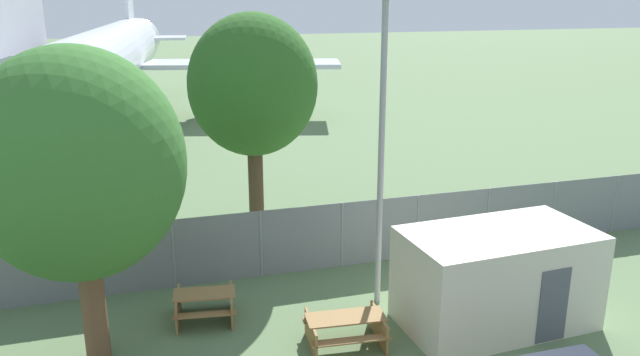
% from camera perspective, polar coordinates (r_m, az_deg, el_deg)
% --- Properties ---
extents(perimeter_fence, '(56.07, 0.07, 2.09)m').
position_cam_1_polar(perimeter_fence, '(18.71, -5.43, -6.03)').
color(perimeter_fence, gray).
rests_on(perimeter_fence, ground).
extents(airplane, '(30.05, 37.87, 12.17)m').
position_cam_1_polar(airplane, '(42.21, -18.70, 10.23)').
color(airplane, silver).
rests_on(airplane, ground).
extents(portable_cabin, '(4.91, 2.84, 2.51)m').
position_cam_1_polar(portable_cabin, '(16.65, 15.84, -8.79)').
color(portable_cabin, beige).
rests_on(portable_cabin, ground).
extents(picnic_bench_near_cabin, '(2.01, 1.56, 0.76)m').
position_cam_1_polar(picnic_bench_near_cabin, '(15.46, 2.34, -13.44)').
color(picnic_bench_near_cabin, olive).
rests_on(picnic_bench_near_cabin, ground).
extents(picnic_bench_open_grass, '(1.76, 1.61, 0.76)m').
position_cam_1_polar(picnic_bench_open_grass, '(16.80, -10.49, -11.17)').
color(picnic_bench_open_grass, olive).
rests_on(picnic_bench_open_grass, ground).
extents(tree_near_hangar, '(4.24, 4.24, 7.66)m').
position_cam_1_polar(tree_near_hangar, '(20.67, -6.15, 8.36)').
color(tree_near_hangar, '#4C3823').
rests_on(tree_near_hangar, ground).
extents(tree_behind_benches, '(4.60, 4.60, 7.24)m').
position_cam_1_polar(tree_behind_benches, '(14.24, -21.30, 1.08)').
color(tree_behind_benches, brown).
rests_on(tree_behind_benches, ground).
extents(light_mast, '(0.44, 0.44, 8.46)m').
position_cam_1_polar(light_mast, '(15.97, 5.71, 5.32)').
color(light_mast, '#99999E').
rests_on(light_mast, ground).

